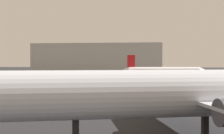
{
  "coord_description": "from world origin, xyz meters",
  "views": [
    {
      "loc": [
        4.88,
        -11.05,
        6.2
      ],
      "look_at": [
        -2.49,
        53.42,
        4.96
      ],
      "focal_mm": 47.07,
      "sensor_mm": 36.0,
      "label": 1
    }
  ],
  "objects": [
    {
      "name": "airplane_far_left",
      "position": [
        10.34,
        80.93,
        3.04
      ],
      "size": [
        28.1,
        18.22,
        8.18
      ],
      "rotation": [
        0.0,
        0.0,
        0.11
      ],
      "color": "white",
      "rests_on": "ground_plane"
    },
    {
      "name": "airplane_at_gate",
      "position": [
        9.19,
        11.76,
        3.81
      ],
      "size": [
        36.36,
        23.83,
        12.01
      ],
      "rotation": [
        0.0,
        0.0,
        3.4
      ],
      "color": "silver",
      "rests_on": "ground_plane"
    },
    {
      "name": "terminal_building",
      "position": [
        -18.43,
        133.35,
        7.39
      ],
      "size": [
        61.68,
        22.31,
        14.78
      ],
      "primitive_type": "cube",
      "color": "#B7B7B2",
      "rests_on": "ground_plane"
    }
  ]
}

